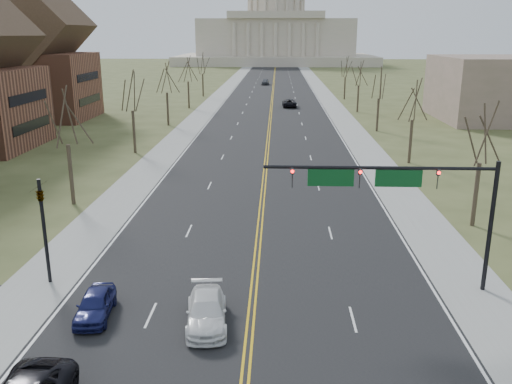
# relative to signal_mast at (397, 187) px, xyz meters

# --- Properties ---
(road) EXTENTS (20.00, 380.00, 0.01)m
(road) POSITION_rel_signal_mast_xyz_m (-7.45, 96.50, -5.76)
(road) COLOR black
(road) RESTS_ON ground
(cross_road) EXTENTS (120.00, 14.00, 0.01)m
(cross_road) POSITION_rel_signal_mast_xyz_m (-7.45, -7.50, -5.76)
(cross_road) COLOR black
(cross_road) RESTS_ON ground
(sidewalk_left) EXTENTS (4.00, 380.00, 0.03)m
(sidewalk_left) POSITION_rel_signal_mast_xyz_m (-19.45, 96.50, -5.75)
(sidewalk_left) COLOR gray
(sidewalk_left) RESTS_ON ground
(sidewalk_right) EXTENTS (4.00, 380.00, 0.03)m
(sidewalk_right) POSITION_rel_signal_mast_xyz_m (4.55, 96.50, -5.75)
(sidewalk_right) COLOR gray
(sidewalk_right) RESTS_ON ground
(center_line) EXTENTS (0.42, 380.00, 0.01)m
(center_line) POSITION_rel_signal_mast_xyz_m (-7.45, 96.50, -5.75)
(center_line) COLOR gold
(center_line) RESTS_ON road
(edge_line_left) EXTENTS (0.15, 380.00, 0.01)m
(edge_line_left) POSITION_rel_signal_mast_xyz_m (-17.25, 96.50, -5.75)
(edge_line_left) COLOR silver
(edge_line_left) RESTS_ON road
(edge_line_right) EXTENTS (0.15, 380.00, 0.01)m
(edge_line_right) POSITION_rel_signal_mast_xyz_m (2.35, 96.50, -5.75)
(edge_line_right) COLOR silver
(edge_line_right) RESTS_ON road
(capitol) EXTENTS (90.00, 60.00, 50.00)m
(capitol) POSITION_rel_signal_mast_xyz_m (-7.45, 236.41, 8.44)
(capitol) COLOR #B4AB96
(capitol) RESTS_ON ground
(signal_mast) EXTENTS (12.12, 0.44, 7.20)m
(signal_mast) POSITION_rel_signal_mast_xyz_m (0.00, 0.00, 0.00)
(signal_mast) COLOR black
(signal_mast) RESTS_ON ground
(signal_left) EXTENTS (0.32, 0.36, 6.00)m
(signal_left) POSITION_rel_signal_mast_xyz_m (-18.95, 0.00, -2.05)
(signal_left) COLOR black
(signal_left) RESTS_ON ground
(tree_r_0) EXTENTS (3.74, 3.74, 8.50)m
(tree_r_0) POSITION_rel_signal_mast_xyz_m (8.05, 10.50, 0.79)
(tree_r_0) COLOR #36291F
(tree_r_0) RESTS_ON ground
(tree_l_0) EXTENTS (3.96, 3.96, 9.00)m
(tree_l_0) POSITION_rel_signal_mast_xyz_m (-22.95, 14.50, 1.18)
(tree_l_0) COLOR #36291F
(tree_l_0) RESTS_ON ground
(tree_r_1) EXTENTS (3.74, 3.74, 8.50)m
(tree_r_1) POSITION_rel_signal_mast_xyz_m (8.05, 30.50, 0.79)
(tree_r_1) COLOR #36291F
(tree_r_1) RESTS_ON ground
(tree_l_1) EXTENTS (3.96, 3.96, 9.00)m
(tree_l_1) POSITION_rel_signal_mast_xyz_m (-22.95, 34.50, 1.18)
(tree_l_1) COLOR #36291F
(tree_l_1) RESTS_ON ground
(tree_r_2) EXTENTS (3.74, 3.74, 8.50)m
(tree_r_2) POSITION_rel_signal_mast_xyz_m (8.05, 50.50, 0.79)
(tree_r_2) COLOR #36291F
(tree_r_2) RESTS_ON ground
(tree_l_2) EXTENTS (3.96, 3.96, 9.00)m
(tree_l_2) POSITION_rel_signal_mast_xyz_m (-22.95, 54.50, 1.18)
(tree_l_2) COLOR #36291F
(tree_l_2) RESTS_ON ground
(tree_r_3) EXTENTS (3.74, 3.74, 8.50)m
(tree_r_3) POSITION_rel_signal_mast_xyz_m (8.05, 70.50, 0.79)
(tree_r_3) COLOR #36291F
(tree_r_3) RESTS_ON ground
(tree_l_3) EXTENTS (3.96, 3.96, 9.00)m
(tree_l_3) POSITION_rel_signal_mast_xyz_m (-22.95, 74.50, 1.18)
(tree_l_3) COLOR #36291F
(tree_l_3) RESTS_ON ground
(tree_r_4) EXTENTS (3.74, 3.74, 8.50)m
(tree_r_4) POSITION_rel_signal_mast_xyz_m (8.05, 90.50, 0.79)
(tree_r_4) COLOR #36291F
(tree_r_4) RESTS_ON ground
(tree_l_4) EXTENTS (3.96, 3.96, 9.00)m
(tree_l_4) POSITION_rel_signal_mast_xyz_m (-22.95, 94.50, 1.18)
(tree_l_4) COLOR #36291F
(tree_l_4) RESTS_ON ground
(bldg_left_far) EXTENTS (17.10, 14.28, 23.25)m
(bldg_left_far) POSITION_rel_signal_mast_xyz_m (-45.44, 60.50, 3.78)
(bldg_left_far) COLOR brown
(bldg_left_far) RESTS_ON ground
(car_sb_inner_second) EXTENTS (2.42, 4.85, 1.35)m
(car_sb_inner_second) POSITION_rel_signal_mast_xyz_m (-9.54, -4.23, -5.07)
(car_sb_inner_second) COLOR white
(car_sb_inner_second) RESTS_ON road
(car_sb_outer_second) EXTENTS (1.91, 4.01, 1.32)m
(car_sb_outer_second) POSITION_rel_signal_mast_xyz_m (-15.10, -3.74, -5.09)
(car_sb_outer_second) COLOR navy
(car_sb_outer_second) RESTS_ON road
(car_far_nb) EXTENTS (2.75, 5.57, 1.52)m
(car_far_nb) POSITION_rel_signal_mast_xyz_m (-4.01, 77.01, -4.99)
(car_far_nb) COLOR black
(car_far_nb) RESTS_ON road
(car_far_sb) EXTENTS (2.09, 4.86, 1.63)m
(car_far_sb) POSITION_rel_signal_mast_xyz_m (-9.74, 124.18, -4.93)
(car_far_sb) COLOR #53565B
(car_far_sb) RESTS_ON road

